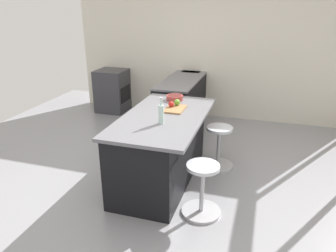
{
  "coord_description": "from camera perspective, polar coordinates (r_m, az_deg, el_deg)",
  "views": [
    {
      "loc": [
        3.43,
        1.14,
        2.23
      ],
      "look_at": [
        -0.12,
        0.03,
        0.77
      ],
      "focal_mm": 34.41,
      "sensor_mm": 36.0,
      "label": 1
    }
  ],
  "objects": [
    {
      "name": "ground_plane",
      "position": [
        4.25,
        -0.88,
        -10.2
      ],
      "size": [
        7.47,
        7.47,
        0.0
      ],
      "primitive_type": "plane",
      "color": "gray"
    },
    {
      "name": "interior_partition_left",
      "position": [
        6.47,
        7.23,
        13.16
      ],
      "size": [
        0.12,
        5.4,
        2.63
      ],
      "color": "silver",
      "rests_on": "ground_plane"
    },
    {
      "name": "sink_cabinet",
      "position": [
        6.38,
        3.56,
        5.32
      ],
      "size": [
        2.59,
        0.6,
        1.19
      ],
      "color": "black",
      "rests_on": "ground_plane"
    },
    {
      "name": "oven_range",
      "position": [
        6.95,
        -9.8,
        6.2
      ],
      "size": [
        0.6,
        0.61,
        0.88
      ],
      "color": "#38383D",
      "rests_on": "ground_plane"
    },
    {
      "name": "kitchen_island",
      "position": [
        4.15,
        -1.28,
        -3.84
      ],
      "size": [
        1.81,
        0.97,
        0.9
      ],
      "color": "black",
      "rests_on": "ground_plane"
    },
    {
      "name": "stool_by_window",
      "position": [
        4.59,
        8.93,
        -3.91
      ],
      "size": [
        0.44,
        0.44,
        0.6
      ],
      "color": "#B7B7BC",
      "rests_on": "ground_plane"
    },
    {
      "name": "stool_middle",
      "position": [
        3.6,
        6.04,
        -11.35
      ],
      "size": [
        0.44,
        0.44,
        0.6
      ],
      "color": "#B7B7BC",
      "rests_on": "ground_plane"
    },
    {
      "name": "cutting_board",
      "position": [
        4.17,
        1.25,
        3.05
      ],
      "size": [
        0.36,
        0.24,
        0.02
      ],
      "primitive_type": "cube",
      "color": "olive",
      "rests_on": "kitchen_island"
    },
    {
      "name": "apple_red",
      "position": [
        4.21,
        0.57,
        3.89
      ],
      "size": [
        0.07,
        0.07,
        0.07
      ],
      "primitive_type": "sphere",
      "color": "red",
      "rests_on": "cutting_board"
    },
    {
      "name": "apple_green",
      "position": [
        4.28,
        1.62,
        4.22
      ],
      "size": [
        0.08,
        0.08,
        0.08
      ],
      "primitive_type": "sphere",
      "color": "#609E2D",
      "rests_on": "cutting_board"
    },
    {
      "name": "water_bottle",
      "position": [
        3.66,
        -1.23,
        2.23
      ],
      "size": [
        0.06,
        0.06,
        0.31
      ],
      "color": "silver",
      "rests_on": "kitchen_island"
    },
    {
      "name": "fruit_bowl",
      "position": [
        4.57,
        1.19,
        5.09
      ],
      "size": [
        0.23,
        0.23,
        0.07
      ],
      "color": "#993833",
      "rests_on": "kitchen_island"
    }
  ]
}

